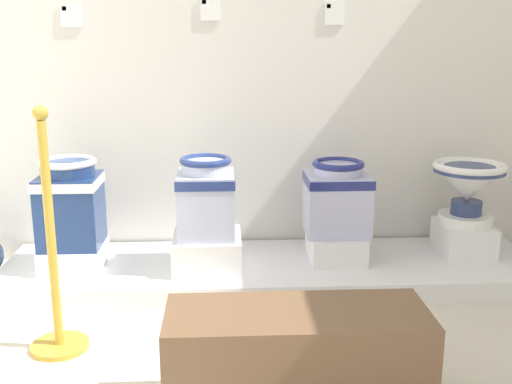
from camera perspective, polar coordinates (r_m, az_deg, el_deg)
wall_back at (r=3.72m, az=1.12°, el=15.34°), size 3.91×0.06×2.85m
display_platform at (r=3.53m, az=1.52°, el=-7.28°), size 3.01×0.76×0.11m
plinth_block_pale_glazed at (r=3.55m, az=-16.52°, el=-5.68°), size 0.32×0.36×0.13m
antique_toilet_pale_glazed at (r=3.46m, az=-16.88°, el=-0.74°), size 0.33×0.33×0.48m
plinth_block_tall_cobalt at (r=3.41m, az=-4.54°, el=-5.47°), size 0.37×0.39×0.18m
antique_toilet_tall_cobalt at (r=3.32m, az=-4.65°, el=-0.34°), size 0.31×0.34×0.43m
plinth_block_squat_floral at (r=3.55m, az=7.39°, el=-4.97°), size 0.30×0.36×0.15m
antique_toilet_squat_floral at (r=3.47m, az=7.55°, el=-0.36°), size 0.36×0.31×0.42m
plinth_block_leftmost at (r=3.81m, az=18.70°, el=-4.10°), size 0.29×0.34×0.18m
antique_toilet_leftmost at (r=3.72m, az=19.09°, el=0.65°), size 0.41×0.41×0.36m
info_placard_first at (r=3.77m, az=-16.75°, el=15.43°), size 0.12×0.01×0.13m
info_placard_second at (r=3.68m, az=-4.24°, el=16.61°), size 0.12×0.01×0.13m
info_placard_third at (r=3.73m, az=7.30°, el=16.15°), size 0.11×0.01×0.13m
stanchion_post_near_left at (r=2.81m, az=-18.22°, el=-7.65°), size 0.25×0.25×1.08m
museum_bench at (r=2.31m, az=3.78°, el=-15.46°), size 0.94×0.36×0.40m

